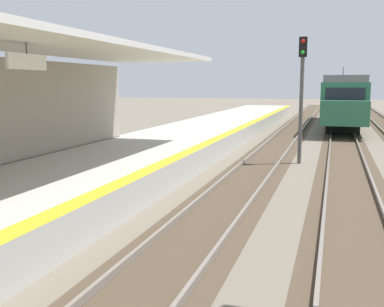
% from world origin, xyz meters
% --- Properties ---
extents(station_platform, '(5.00, 80.00, 0.91)m').
position_xyz_m(station_platform, '(-2.50, 16.00, 0.45)').
color(station_platform, '#B7B5AD').
rests_on(station_platform, ground).
extents(track_pair_nearest_platform, '(2.34, 120.00, 0.16)m').
position_xyz_m(track_pair_nearest_platform, '(1.90, 20.00, 0.05)').
color(track_pair_nearest_platform, '#4C3D2D').
rests_on(track_pair_nearest_platform, ground).
extents(track_pair_middle, '(2.34, 120.00, 0.16)m').
position_xyz_m(track_pair_middle, '(5.30, 20.00, 0.05)').
color(track_pair_middle, '#4C3D2D').
rests_on(track_pair_middle, ground).
extents(approaching_train, '(2.93, 19.60, 4.76)m').
position_xyz_m(approaching_train, '(5.30, 41.49, 2.18)').
color(approaching_train, '#286647').
rests_on(approaching_train, ground).
extents(rail_signal_post, '(0.32, 0.34, 5.20)m').
position_xyz_m(rail_signal_post, '(3.39, 22.71, 3.19)').
color(rail_signal_post, '#4C4C4C').
rests_on(rail_signal_post, ground).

